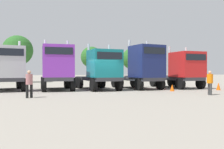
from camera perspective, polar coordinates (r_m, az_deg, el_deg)
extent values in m
plane|color=gray|center=(19.63, -2.15, -3.95)|extent=(200.00, 200.00, 0.00)
cube|color=#333338|center=(22.97, -22.85, -0.95)|extent=(3.39, 6.00, 0.30)
cube|color=#B7BABF|center=(21.26, -22.65, 2.66)|extent=(2.83, 2.70, 2.47)
cube|color=black|center=(20.17, -22.49, 4.79)|extent=(2.06, 0.50, 0.55)
cylinder|color=silver|center=(22.60, -20.41, 3.31)|extent=(0.22, 0.22, 3.07)
cylinder|color=#333338|center=(24.20, -22.99, -0.37)|extent=(1.32, 1.32, 0.12)
cylinder|color=black|center=(20.95, -19.56, -2.25)|extent=(0.57, 1.11, 1.05)
cylinder|color=black|center=(24.28, -20.39, -1.86)|extent=(0.57, 1.11, 1.05)
cylinder|color=black|center=(25.38, -20.61, -1.75)|extent=(0.57, 1.11, 1.05)
cube|color=#333338|center=(22.25, -12.60, -0.88)|extent=(2.58, 5.90, 0.30)
cube|color=purple|center=(20.62, -12.29, 2.97)|extent=(2.56, 2.62, 2.55)
cube|color=black|center=(19.41, -12.01, 5.33)|extent=(2.10, 0.18, 0.55)
cylinder|color=silver|center=(22.10, -10.10, 3.59)|extent=(0.19, 0.19, 3.15)
cylinder|color=silver|center=(21.96, -15.04, 3.60)|extent=(0.19, 0.19, 3.15)
cylinder|color=#333338|center=(23.51, -12.82, -0.29)|extent=(1.17, 1.17, 0.12)
cylinder|color=black|center=(20.21, -9.04, -2.28)|extent=(0.42, 1.10, 1.08)
cylinder|color=black|center=(20.04, -15.30, -2.32)|extent=(0.42, 1.10, 1.08)
cylinder|color=black|center=(23.64, -10.16, -1.86)|extent=(0.42, 1.10, 1.08)
cylinder|color=black|center=(23.50, -15.50, -1.89)|extent=(0.42, 1.10, 1.08)
cylinder|color=black|center=(24.74, -10.45, -1.75)|extent=(0.42, 1.10, 1.08)
cylinder|color=black|center=(24.60, -15.55, -1.78)|extent=(0.42, 1.10, 1.08)
cube|color=#333338|center=(22.29, -3.57, -0.93)|extent=(3.26, 6.51, 0.30)
cube|color=#14727A|center=(20.45, -1.74, 2.48)|extent=(2.77, 2.68, 2.24)
cube|color=black|center=(19.39, -0.49, 4.34)|extent=(2.07, 0.41, 0.55)
cylinder|color=silver|center=(22.01, -0.66, 3.14)|extent=(0.21, 0.21, 2.84)
cylinder|color=silver|center=(21.37, -5.38, 3.21)|extent=(0.21, 0.21, 2.84)
cylinder|color=#333338|center=(23.58, -4.67, -0.33)|extent=(1.28, 1.28, 0.12)
cylinder|color=black|center=(20.48, 1.58, -2.27)|extent=(0.53, 1.10, 1.06)
cylinder|color=black|center=(19.67, -4.26, -2.39)|extent=(0.53, 1.10, 1.06)
cylinder|color=black|center=(24.09, -2.29, -1.83)|extent=(0.53, 1.10, 1.06)
cylinder|color=black|center=(23.41, -7.34, -1.91)|extent=(0.53, 1.10, 1.06)
cylinder|color=black|center=(25.13, -3.18, -1.73)|extent=(0.53, 1.10, 1.06)
cylinder|color=black|center=(24.47, -8.03, -1.80)|extent=(0.53, 1.10, 1.06)
cube|color=#333338|center=(23.37, 5.64, -0.96)|extent=(3.41, 6.13, 0.30)
cube|color=navy|center=(21.96, 7.91, 2.95)|extent=(2.87, 2.89, 2.78)
cube|color=black|center=(20.99, 9.77, 5.42)|extent=(2.06, 0.50, 0.55)
cylinder|color=silver|center=(23.63, 8.01, 3.52)|extent=(0.21, 0.21, 3.38)
cylinder|color=silver|center=(22.64, 3.99, 3.65)|extent=(0.21, 0.21, 3.38)
cylinder|color=#333338|center=(24.46, 4.10, -0.39)|extent=(1.31, 1.31, 0.12)
cylinder|color=black|center=(22.17, 11.01, -2.11)|extent=(0.56, 1.07, 1.02)
cylinder|color=black|center=(20.94, 6.16, -2.27)|extent=(0.56, 1.07, 1.02)
cylinder|color=black|center=(25.06, 6.26, -1.79)|extent=(0.56, 1.07, 1.02)
cylinder|color=black|center=(23.98, 1.78, -1.89)|extent=(0.56, 1.07, 1.02)
cylinder|color=black|center=(26.00, 4.99, -1.70)|extent=(0.56, 1.07, 1.02)
cylinder|color=black|center=(24.96, 0.63, -1.79)|extent=(0.56, 1.07, 1.02)
cube|color=#333338|center=(25.16, 14.40, -0.85)|extent=(2.99, 6.12, 0.30)
cube|color=red|center=(23.79, 16.77, 2.17)|extent=(2.72, 2.78, 2.29)
cube|color=black|center=(22.84, 18.70, 3.79)|extent=(2.09, 0.33, 0.55)
cylinder|color=silver|center=(25.48, 16.57, 2.74)|extent=(0.20, 0.20, 2.89)
cylinder|color=silver|center=(24.37, 13.01, 2.85)|extent=(0.20, 0.20, 2.89)
cylinder|color=#333338|center=(26.22, 12.78, -0.33)|extent=(1.24, 1.24, 0.12)
cylinder|color=black|center=(24.09, 19.61, -1.92)|extent=(0.49, 1.06, 1.02)
cylinder|color=black|center=(22.72, 15.38, -2.05)|extent=(0.49, 1.06, 1.02)
cylinder|color=black|center=(26.90, 14.67, -1.63)|extent=(0.49, 1.06, 1.02)
cylinder|color=black|center=(25.69, 10.67, -1.73)|extent=(0.49, 1.06, 1.02)
cylinder|color=black|center=(27.80, 13.36, -1.56)|extent=(0.49, 1.06, 1.02)
cylinder|color=black|center=(26.63, 9.44, -1.64)|extent=(0.49, 1.06, 1.02)
cylinder|color=#393939|center=(17.93, 21.65, -3.16)|extent=(0.19, 0.19, 0.79)
cylinder|color=#393939|center=(18.19, 21.32, -3.11)|extent=(0.19, 0.19, 0.79)
cylinder|color=orange|center=(18.03, 21.50, -0.88)|extent=(0.48, 0.48, 0.63)
sphere|color=tan|center=(18.02, 21.50, 0.45)|extent=(0.21, 0.21, 0.21)
cylinder|color=black|center=(15.85, -17.97, -3.62)|extent=(0.22, 0.22, 0.80)
cylinder|color=black|center=(15.71, -18.85, -3.66)|extent=(0.22, 0.22, 0.80)
cylinder|color=#A9696B|center=(15.74, -18.42, -1.04)|extent=(0.56, 0.56, 0.64)
sphere|color=tan|center=(15.74, -18.42, 0.52)|extent=(0.22, 0.22, 0.22)
cone|color=#F2590C|center=(23.20, 23.17, -2.47)|extent=(0.36, 0.36, 0.66)
cone|color=#F2590C|center=(20.74, 13.61, -2.96)|extent=(0.36, 0.36, 0.55)
cylinder|color=#4C3823|center=(38.85, -20.75, 0.45)|extent=(0.36, 0.36, 2.92)
sphere|color=#286023|center=(38.98, -20.77, 5.18)|extent=(4.38, 4.38, 4.38)
cylinder|color=#4C3823|center=(40.05, -4.76, 0.24)|extent=(0.36, 0.36, 2.57)
sphere|color=#286023|center=(40.11, -4.77, 4.00)|extent=(3.37, 3.37, 3.37)
cylinder|color=#4C3823|center=(42.02, 4.71, 0.08)|extent=(0.36, 0.36, 2.31)
sphere|color=#286023|center=(42.07, 4.71, 3.61)|extent=(3.59, 3.59, 3.59)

